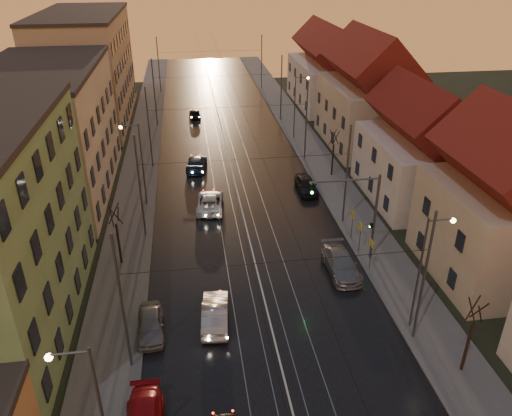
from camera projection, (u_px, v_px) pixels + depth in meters
name	position (u px, v px, depth m)	size (l,w,h in m)	color
road	(229.00, 160.00, 57.29)	(16.00, 120.00, 0.04)	black
sidewalk_left	(141.00, 164.00, 56.01)	(4.00, 120.00, 0.15)	#4C4C4C
sidewalk_right	(314.00, 155.00, 58.51)	(4.00, 120.00, 0.15)	#4C4C4C
tram_rail_0	(210.00, 161.00, 57.00)	(0.06, 120.00, 0.03)	gray
tram_rail_1	(223.00, 160.00, 57.17)	(0.06, 120.00, 0.03)	gray
tram_rail_2	(236.00, 159.00, 57.36)	(0.06, 120.00, 0.03)	gray
tram_rail_3	(248.00, 159.00, 57.54)	(0.06, 120.00, 0.03)	gray
apartment_left_2	(49.00, 135.00, 47.07)	(10.00, 20.00, 12.00)	beige
apartment_left_3	(87.00, 70.00, 67.68)	(10.00, 24.00, 14.00)	tan
house_right_1	(502.00, 208.00, 34.94)	(8.67, 10.20, 10.80)	#B8AA8E
house_right_2	(421.00, 152.00, 46.73)	(9.18, 12.24, 9.20)	beige
house_right_3	(368.00, 98.00, 59.36)	(9.18, 14.28, 11.50)	#B8AA8E
house_right_4	(327.00, 72.00, 75.51)	(9.18, 16.32, 10.00)	beige
catenary_pole_l_1	(122.00, 305.00, 26.93)	(0.16, 0.16, 9.00)	#595B60
catenary_pole_r_1	(424.00, 279.00, 29.07)	(0.16, 0.16, 9.00)	#595B60
catenary_pole_l_2	(140.00, 188.00, 40.10)	(0.16, 0.16, 9.00)	#595B60
catenary_pole_r_2	(347.00, 176.00, 42.24)	(0.16, 0.16, 9.00)	#595B60
catenary_pole_l_3	(149.00, 129.00, 53.26)	(0.16, 0.16, 9.00)	#595B60
catenary_pole_r_3	(306.00, 122.00, 55.41)	(0.16, 0.16, 9.00)	#595B60
catenary_pole_l_4	(154.00, 93.00, 66.43)	(0.16, 0.16, 9.00)	#595B60
catenary_pole_r_4	(281.00, 88.00, 68.58)	(0.16, 0.16, 9.00)	#595B60
catenary_pole_l_5	(159.00, 65.00, 82.23)	(0.16, 0.16, 9.00)	#595B60
catenary_pole_r_5	(262.00, 62.00, 84.38)	(0.16, 0.16, 9.00)	#595B60
street_lamp_0	(93.00, 405.00, 20.54)	(1.75, 0.32, 8.00)	#595B60
street_lamp_1	(425.00, 263.00, 29.83)	(1.75, 0.32, 8.00)	#595B60
street_lamp_2	(138.00, 156.00, 45.12)	(1.75, 0.32, 8.00)	#595B60
street_lamp_3	(297.00, 101.00, 61.44)	(1.75, 0.32, 8.00)	#595B60
traffic_light_mast	(363.00, 208.00, 36.85)	(5.30, 0.32, 7.20)	#595B60
bare_tree_0	(118.00, 236.00, 37.32)	(1.09, 1.09, 5.11)	black
bare_tree_1	(469.00, 338.00, 27.57)	(1.09, 1.09, 5.11)	black
bare_tree_2	(333.00, 154.00, 52.17)	(1.09, 1.09, 5.11)	black
driving_car_1	(215.00, 313.00, 32.08)	(1.64, 4.70, 1.55)	#A8A9AE
driving_car_2	(210.00, 202.00, 46.26)	(2.39, 5.18, 1.44)	silver
driving_car_3	(197.00, 163.00, 54.62)	(2.03, 5.00, 1.45)	#172646
driving_car_4	(195.00, 114.00, 71.26)	(1.48, 3.67, 1.25)	black
parked_left_3	(150.00, 324.00, 31.24)	(1.63, 4.06, 1.38)	gray
parked_right_1	(341.00, 264.00, 37.15)	(2.09, 5.13, 1.49)	gray
parked_right_2	(306.00, 185.00, 49.49)	(1.80, 4.47, 1.52)	black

